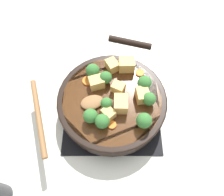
{
  "coord_description": "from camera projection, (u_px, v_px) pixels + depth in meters",
  "views": [
    {
      "loc": [
        0.0,
        -0.32,
        0.66
      ],
      "look_at": [
        0.0,
        0.0,
        0.08
      ],
      "focal_mm": 35.0,
      "sensor_mm": 36.0,
      "label": 1
    }
  ],
  "objects": [
    {
      "name": "broccoli_floret_west_rim",
      "position": [
        90.0,
        116.0,
        0.6
      ],
      "size": [
        0.04,
        0.04,
        0.05
      ],
      "color": "#709956",
      "rests_on": "skillet_pan"
    },
    {
      "name": "tofu_cube_east_chunk",
      "position": [
        112.0,
        65.0,
        0.7
      ],
      "size": [
        0.05,
        0.05,
        0.03
      ],
      "primitive_type": "cube",
      "rotation": [
        0.0,
        0.0,
        5.22
      ],
      "color": "tan",
      "rests_on": "skillet_pan"
    },
    {
      "name": "front_burner_grate",
      "position": [
        112.0,
        108.0,
        0.72
      ],
      "size": [
        0.31,
        0.31,
        0.03
      ],
      "color": "black",
      "rests_on": "ground_plane"
    },
    {
      "name": "tofu_cube_center_large",
      "position": [
        97.0,
        82.0,
        0.67
      ],
      "size": [
        0.05,
        0.05,
        0.04
      ],
      "primitive_type": "cube",
      "rotation": [
        0.0,
        0.0,
        3.45
      ],
      "color": "tan",
      "rests_on": "skillet_pan"
    },
    {
      "name": "carrot_slice_orange_thin",
      "position": [
        112.0,
        125.0,
        0.62
      ],
      "size": [
        0.02,
        0.02,
        0.01
      ],
      "primitive_type": "cylinder",
      "color": "orange",
      "rests_on": "skillet_pan"
    },
    {
      "name": "tofu_cube_front_piece",
      "position": [
        127.0,
        65.0,
        0.7
      ],
      "size": [
        0.05,
        0.04,
        0.04
      ],
      "primitive_type": "cube",
      "rotation": [
        0.0,
        0.0,
        3.16
      ],
      "color": "tan",
      "rests_on": "skillet_pan"
    },
    {
      "name": "tofu_cube_mid_small",
      "position": [
        118.0,
        88.0,
        0.66
      ],
      "size": [
        0.05,
        0.04,
        0.03
      ],
      "primitive_type": "cube",
      "rotation": [
        0.0,
        0.0,
        5.84
      ],
      "color": "tan",
      "rests_on": "skillet_pan"
    },
    {
      "name": "wooden_spoon",
      "position": [
        61.0,
        110.0,
        0.63
      ],
      "size": [
        0.23,
        0.24,
        0.02
      ],
      "color": "olive",
      "rests_on": "skillet_pan"
    },
    {
      "name": "tofu_cube_west_chunk",
      "position": [
        121.0,
        104.0,
        0.63
      ],
      "size": [
        0.04,
        0.05,
        0.04
      ],
      "primitive_type": "cube",
      "rotation": [
        0.0,
        0.0,
        1.55
      ],
      "color": "tan",
      "rests_on": "skillet_pan"
    },
    {
      "name": "broccoli_floret_near_spoon",
      "position": [
        106.0,
        103.0,
        0.62
      ],
      "size": [
        0.03,
        0.03,
        0.04
      ],
      "color": "#709956",
      "rests_on": "skillet_pan"
    },
    {
      "name": "skillet_pan",
      "position": [
        112.0,
        101.0,
        0.68
      ],
      "size": [
        0.34,
        0.43,
        0.06
      ],
      "color": "black",
      "rests_on": "front_burner_grate"
    },
    {
      "name": "broccoli_floret_small_inner",
      "position": [
        102.0,
        121.0,
        0.59
      ],
      "size": [
        0.04,
        0.04,
        0.05
      ],
      "color": "#709956",
      "rests_on": "skillet_pan"
    },
    {
      "name": "broccoli_floret_mid_floret",
      "position": [
        144.0,
        121.0,
        0.59
      ],
      "size": [
        0.04,
        0.04,
        0.05
      ],
      "color": "#709956",
      "rests_on": "skillet_pan"
    },
    {
      "name": "broccoli_floret_east_rim",
      "position": [
        93.0,
        71.0,
        0.67
      ],
      "size": [
        0.04,
        0.04,
        0.05
      ],
      "color": "#709956",
      "rests_on": "skillet_pan"
    },
    {
      "name": "carrot_slice_near_center",
      "position": [
        88.0,
        81.0,
        0.69
      ],
      "size": [
        0.03,
        0.03,
        0.01
      ],
      "primitive_type": "cylinder",
      "color": "orange",
      "rests_on": "skillet_pan"
    },
    {
      "name": "ground_plane",
      "position": [
        112.0,
        110.0,
        0.73
      ],
      "size": [
        2.4,
        2.4,
        0.0
      ],
      "primitive_type": "plane",
      "color": "silver"
    },
    {
      "name": "tofu_cube_near_handle",
      "position": [
        142.0,
        94.0,
        0.65
      ],
      "size": [
        0.04,
        0.05,
        0.04
      ],
      "primitive_type": "cube",
      "rotation": [
        0.0,
        0.0,
        4.86
      ],
      "color": "tan",
      "rests_on": "skillet_pan"
    },
    {
      "name": "tofu_cube_back_piece",
      "position": [
        108.0,
        113.0,
        0.62
      ],
      "size": [
        0.05,
        0.05,
        0.03
      ],
      "primitive_type": "cube",
      "rotation": [
        0.0,
        0.0,
        2.3
      ],
      "color": "tan",
      "rests_on": "skillet_pan"
    },
    {
      "name": "broccoli_floret_center_top",
      "position": [
        149.0,
        99.0,
        0.63
      ],
      "size": [
        0.04,
        0.04,
        0.05
      ],
      "color": "#709956",
      "rests_on": "skillet_pan"
    },
    {
      "name": "carrot_slice_edge_slice",
      "position": [
        140.0,
        73.0,
        0.7
      ],
      "size": [
        0.03,
        0.03,
        0.01
      ],
      "primitive_type": "cylinder",
      "color": "orange",
      "rests_on": "skillet_pan"
    },
    {
      "name": "broccoli_floret_south_cluster",
      "position": [
        144.0,
        83.0,
        0.65
      ],
      "size": [
        0.04,
        0.04,
        0.05
      ],
      "color": "#709956",
      "rests_on": "skillet_pan"
    },
    {
      "name": "broccoli_floret_north_edge",
      "position": [
        106.0,
        78.0,
        0.66
      ],
      "size": [
        0.04,
        0.04,
        0.05
      ],
      "color": "#709956",
      "rests_on": "skillet_pan"
    }
  ]
}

